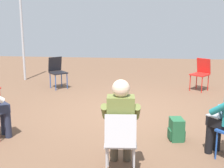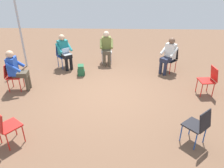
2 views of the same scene
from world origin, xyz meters
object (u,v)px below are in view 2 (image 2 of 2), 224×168
(chair_west, at_px, (209,79))
(person_in_olive, at_px, (106,46))
(person_in_white, at_px, (169,54))
(chair_southeast, at_px, (63,54))
(chair_southwest, at_px, (171,58))
(chair_south, at_px, (106,50))
(backpack_near_laptop_user, at_px, (81,71))
(chair_northwest, at_px, (198,125))
(chair_east, at_px, (12,75))
(person_with_laptop, at_px, (64,50))
(person_in_blue, at_px, (16,68))
(chair_northeast, at_px, (5,125))

(chair_west, height_order, person_in_olive, person_in_olive)
(chair_west, distance_m, person_in_white, 1.76)
(chair_southeast, relative_size, person_in_white, 0.69)
(chair_southwest, height_order, person_in_olive, person_in_olive)
(chair_south, height_order, backpack_near_laptop_user, chair_south)
(chair_northwest, distance_m, backpack_near_laptop_user, 4.42)
(person_in_white, bearing_deg, chair_east, 61.49)
(chair_south, xyz_separation_m, backpack_near_laptop_user, (0.82, 1.25, -0.34))
(chair_east, relative_size, chair_southwest, 1.00)
(person_in_olive, height_order, backpack_near_laptop_user, person_in_olive)
(chair_east, bearing_deg, chair_west, 83.91)
(chair_west, bearing_deg, chair_southwest, 19.21)
(person_with_laptop, distance_m, person_in_white, 3.69)
(person_in_white, height_order, person_in_blue, same)
(person_with_laptop, bearing_deg, chair_northeast, 45.62)
(chair_northwest, height_order, person_in_white, person_in_white)
(chair_northwest, xyz_separation_m, person_in_blue, (4.61, -2.22, 0.20))
(chair_northwest, bearing_deg, person_with_laptop, 91.44)
(person_in_blue, bearing_deg, person_in_olive, 125.53)
(chair_south, distance_m, person_in_blue, 3.44)
(person_with_laptop, bearing_deg, person_in_olive, 157.81)
(chair_northeast, bearing_deg, person_in_white, 81.19)
(chair_east, relative_size, chair_west, 1.00)
(person_in_blue, distance_m, backpack_near_laptop_user, 2.09)
(chair_west, relative_size, person_in_white, 0.69)
(chair_northeast, bearing_deg, person_in_blue, 145.19)
(chair_southwest, height_order, chair_west, same)
(chair_southwest, distance_m, person_in_olive, 2.40)
(person_in_white, distance_m, backpack_near_laptop_user, 3.08)
(person_with_laptop, bearing_deg, person_in_blue, 18.12)
(chair_south, bearing_deg, person_with_laptop, 19.91)
(chair_southeast, bearing_deg, person_in_white, 133.61)
(chair_southwest, distance_m, person_in_blue, 5.08)
(chair_northeast, bearing_deg, person_in_olive, 106.19)
(chair_southeast, height_order, chair_northeast, same)
(chair_southeast, xyz_separation_m, person_in_olive, (-1.61, -0.36, 0.20))
(person_with_laptop, distance_m, person_in_blue, 1.98)
(chair_southeast, relative_size, chair_northwest, 1.00)
(chair_west, xyz_separation_m, person_in_blue, (5.58, -0.11, 0.20))
(chair_southeast, relative_size, chair_northeast, 1.00)
(chair_south, distance_m, chair_west, 3.92)
(chair_southwest, bearing_deg, chair_east, 62.36)
(chair_east, distance_m, chair_northwest, 5.26)
(chair_southeast, xyz_separation_m, chair_west, (-4.66, 1.93, 0.00))
(chair_east, bearing_deg, backpack_near_laptop_user, 115.48)
(chair_southwest, bearing_deg, person_in_blue, 62.75)
(person_with_laptop, bearing_deg, chair_southeast, -90.00)
(chair_west, bearing_deg, backpack_near_laptop_user, 67.49)
(person_in_blue, bearing_deg, chair_south, 127.75)
(chair_south, bearing_deg, chair_southwest, 156.75)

